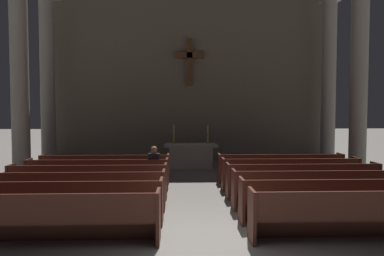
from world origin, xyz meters
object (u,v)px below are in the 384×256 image
Objects in this scene: pew_left_row_4 at (89,182)px; pew_right_row_6 at (280,168)px; pew_right_row_3 at (318,189)px; column_right_third at (359,77)px; pew_left_row_3 at (77,191)px; candlestick_left at (174,138)px; pew_left_row_2 at (62,203)px; pew_right_row_2 at (338,200)px; altar at (191,155)px; pew_left_row_6 at (106,169)px; pew_left_row_1 at (42,218)px; pew_right_row_1 at (364,215)px; pew_right_row_4 at (303,180)px; pew_right_row_5 at (290,173)px; column_left_third at (20,76)px; column_right_fourth at (329,83)px; candlestick_right at (208,138)px; column_left_fourth at (48,82)px; lone_worshipper at (154,167)px; pew_left_row_5 at (98,175)px.

pew_left_row_4 is 6.07m from pew_right_row_6.
column_right_third is at bearing 53.17° from pew_right_row_3.
pew_left_row_3 is 6.42m from candlestick_left.
pew_left_row_2 and pew_left_row_4 have the same top height.
pew_left_row_2 and pew_right_row_2 have the same top height.
pew_left_row_4 is 6.07m from pew_right_row_2.
altar is at bearing 165.45° from column_right_third.
candlestick_left is at bearing 53.80° from pew_left_row_6.
altar reaches higher than pew_left_row_2.
candlestick_left reaches higher than altar.
pew_left_row_1 and pew_right_row_1 have the same top height.
pew_left_row_2 is at bearing -160.44° from pew_right_row_4.
altar reaches higher than pew_right_row_5.
pew_left_row_3 is at bearing 90.00° from pew_left_row_2.
pew_right_row_3 is at bearing 90.00° from pew_right_row_2.
pew_right_row_4 is 5.33× the size of candlestick_left.
column_right_fourth is at bearing 11.73° from column_left_third.
column_left_fourth is at bearing 172.03° from candlestick_right.
lone_worshipper reaches higher than altar.
column_right_fourth is (3.29, 4.92, 3.11)m from pew_right_row_5.
pew_right_row_2 is 1.00× the size of pew_right_row_4.
column_right_fourth is (3.29, 6.95, 3.11)m from pew_right_row_3.
pew_left_row_1 is at bearing -90.00° from pew_left_row_5.
pew_left_row_1 is 2.03m from pew_left_row_3.
pew_right_row_2 is 0.56× the size of column_left_third.
pew_left_row_2 is at bearing -149.00° from column_right_third.
pew_right_row_5 is at bearing -0.55° from lone_worshipper.
pew_right_row_2 is 10.96m from column_left_third.
column_right_third and column_right_fourth have the same top height.
altar reaches higher than pew_left_row_3.
pew_right_row_2 is 7.57m from altar.
pew_right_row_5 is 3.11× the size of lone_worshipper.
pew_right_row_2 is at bearing -19.56° from pew_left_row_4.
column_right_third reaches higher than pew_left_row_3.
pew_left_row_5 is 1.87× the size of altar.
pew_right_row_1 is at bearing -90.00° from pew_right_row_3.
pew_left_row_1 is at bearing -144.60° from pew_right_row_5.
column_left_fourth is at bearing 119.02° from pew_left_row_4.
column_right_fourth is (12.31, 2.56, 0.00)m from column_left_third.
pew_left_row_6 is 7.01m from pew_right_row_2.
pew_left_row_3 is 1.00× the size of pew_right_row_4.
pew_left_row_3 is at bearing -120.69° from candlestick_right.
pew_left_row_6 is (0.00, 1.02, 0.00)m from pew_left_row_5.
pew_right_row_2 is at bearing -90.00° from pew_right_row_5.
pew_left_row_1 is 7.01m from pew_right_row_5.
column_right_fourth reaches higher than pew_left_row_6.
altar is at bearing 119.85° from pew_right_row_4.
pew_right_row_6 is at bearing 90.00° from pew_right_row_5.
pew_left_row_1 and pew_left_row_4 have the same top height.
lone_worshipper is at bearing 68.11° from pew_left_row_1.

